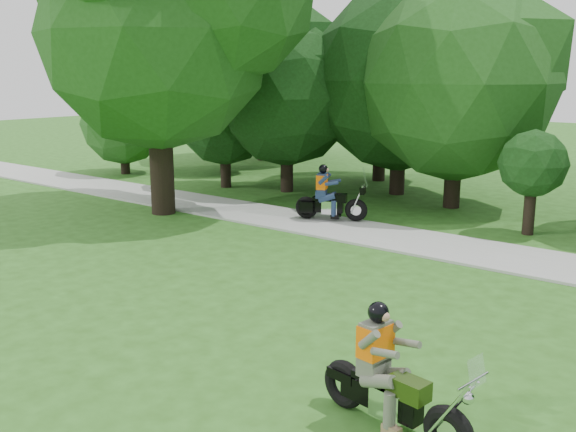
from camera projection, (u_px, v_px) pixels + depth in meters
The scene contains 5 objects.
ground at pixel (346, 431), 7.29m from camera, with size 100.00×100.00×0.00m, color #2B5819.
walkway at pixel (554, 266), 13.43m from camera, with size 60.00×2.20×0.06m, color #A1A19C.
big_tree_west at pixel (164, 7), 17.63m from camera, with size 8.64×6.56×9.96m.
chopper_motorcycle at pixel (386, 383), 7.25m from camera, with size 2.07×0.69×1.48m.
touring_motorcycle at pixel (327, 200), 17.39m from camera, with size 1.89×1.17×1.52m.
Camera 1 is at (3.52, -5.59, 3.98)m, focal length 40.00 mm.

